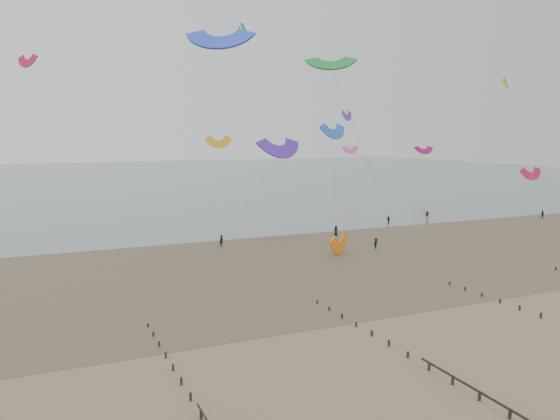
{
  "coord_description": "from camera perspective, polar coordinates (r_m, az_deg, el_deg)",
  "views": [
    {
      "loc": [
        -22.55,
        -38.22,
        17.9
      ],
      "look_at": [
        6.68,
        28.0,
        8.0
      ],
      "focal_mm": 35.0,
      "sensor_mm": 36.0,
      "label": 1
    }
  ],
  "objects": [
    {
      "name": "kites_airborne",
      "position": [
        124.86,
        -18.9,
        8.35
      ],
      "size": [
        227.36,
        110.42,
        37.13
      ],
      "color": "blue",
      "rests_on": "ground"
    },
    {
      "name": "grounded_kite",
      "position": [
        84.01,
        6.27,
        -4.56
      ],
      "size": [
        7.36,
        7.16,
        3.19
      ],
      "primitive_type": null,
      "rotation": [
        1.54,
        0.0,
        0.67
      ],
      "color": "orange",
      "rests_on": "ground"
    },
    {
      "name": "kitesurfers",
      "position": [
        101.85,
        8.6,
        -1.93
      ],
      "size": [
        147.05,
        23.64,
        1.85
      ],
      "color": "black",
      "rests_on": "ground"
    },
    {
      "name": "ground",
      "position": [
        47.85,
        6.43,
        -14.23
      ],
      "size": [
        500.0,
        500.0,
        0.0
      ],
      "primitive_type": "plane",
      "color": "brown",
      "rests_on": "ground"
    },
    {
      "name": "sea_and_shore",
      "position": [
        77.04,
        -9.33,
        -5.75
      ],
      "size": [
        500.0,
        665.0,
        0.03
      ],
      "color": "#475654",
      "rests_on": "ground"
    }
  ]
}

